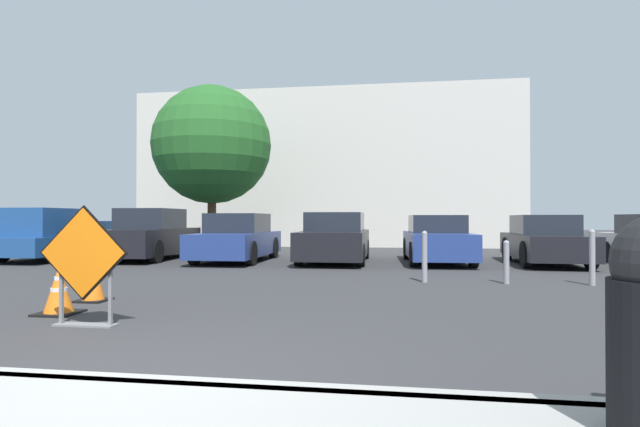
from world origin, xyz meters
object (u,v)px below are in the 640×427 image
(road_closed_sign, at_px, (84,262))
(parked_car_second, at_px, (237,239))
(parked_car_fourth, at_px, (437,240))
(bollard_third, at_px, (592,256))
(traffic_cone_second, at_px, (93,279))
(bollard_second, at_px, (506,261))
(traffic_cone_nearest, at_px, (59,291))
(parked_car_fifth, at_px, (545,241))
(pickup_truck, at_px, (57,236))
(parked_car_nearest, at_px, (150,236))
(parked_car_third, at_px, (335,239))
(bollard_nearest, at_px, (425,255))

(road_closed_sign, bearing_deg, parked_car_second, 96.61)
(parked_car_fourth, xyz_separation_m, bollard_third, (2.58, -4.62, -0.09))
(traffic_cone_second, bearing_deg, bollard_second, 24.49)
(road_closed_sign, height_order, bollard_second, road_closed_sign)
(traffic_cone_nearest, xyz_separation_m, bollard_second, (6.74, 4.19, 0.14))
(traffic_cone_nearest, relative_size, parked_car_fifth, 0.16)
(traffic_cone_nearest, height_order, parked_car_fifth, parked_car_fifth)
(bollard_second, bearing_deg, pickup_truck, 161.86)
(bollard_second, bearing_deg, parked_car_second, 148.00)
(road_closed_sign, distance_m, bollard_third, 8.96)
(parked_car_nearest, height_order, parked_car_third, parked_car_nearest)
(traffic_cone_second, bearing_deg, parked_car_third, 69.13)
(bollard_second, bearing_deg, traffic_cone_nearest, -148.11)
(parked_car_third, bearing_deg, bollard_second, 130.65)
(traffic_cone_nearest, bearing_deg, parked_car_third, 72.46)
(parked_car_fifth, bearing_deg, traffic_cone_nearest, 46.90)
(parked_car_fourth, bearing_deg, road_closed_sign, 59.97)
(parked_car_third, relative_size, bollard_second, 5.11)
(traffic_cone_nearest, distance_m, pickup_truck, 10.52)
(parked_car_second, relative_size, parked_car_third, 0.99)
(bollard_third, bearing_deg, road_closed_sign, -147.10)
(parked_car_third, bearing_deg, parked_car_fourth, -178.90)
(traffic_cone_second, distance_m, bollard_nearest, 6.17)
(parked_car_nearest, bearing_deg, bollard_second, 152.74)
(parked_car_fourth, bearing_deg, bollard_third, 116.65)
(parked_car_third, relative_size, bollard_third, 4.06)
(pickup_truck, bearing_deg, road_closed_sign, 126.66)
(road_closed_sign, relative_size, bollard_second, 1.68)
(road_closed_sign, bearing_deg, pickup_truck, 127.78)
(parked_car_third, bearing_deg, bollard_nearest, 117.06)
(parked_car_third, height_order, bollard_second, parked_car_third)
(parked_car_second, relative_size, parked_car_fifth, 1.04)
(pickup_truck, bearing_deg, parked_car_nearest, -173.78)
(bollard_third, bearing_deg, parked_car_nearest, 158.18)
(parked_car_second, bearing_deg, parked_car_third, -177.69)
(pickup_truck, bearing_deg, parked_car_third, -179.40)
(traffic_cone_second, relative_size, bollard_nearest, 0.69)
(parked_car_fifth, xyz_separation_m, bollard_nearest, (-3.63, -4.64, -0.11))
(traffic_cone_second, height_order, bollard_second, bollard_second)
(traffic_cone_nearest, bearing_deg, parked_car_second, 91.67)
(traffic_cone_nearest, height_order, parked_car_nearest, parked_car_nearest)
(parked_car_fifth, bearing_deg, bollard_third, 86.44)
(road_closed_sign, distance_m, pickup_truck, 11.54)
(bollard_nearest, bearing_deg, parked_car_second, 140.97)
(parked_car_fourth, height_order, bollard_second, parked_car_fourth)
(traffic_cone_nearest, relative_size, parked_car_second, 0.15)
(parked_car_fifth, relative_size, bollard_nearest, 4.01)
(parked_car_third, height_order, parked_car_fifth, parked_car_third)
(traffic_cone_nearest, xyz_separation_m, parked_car_fifth, (8.76, 8.83, 0.34))
(traffic_cone_second, relative_size, parked_car_second, 0.16)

